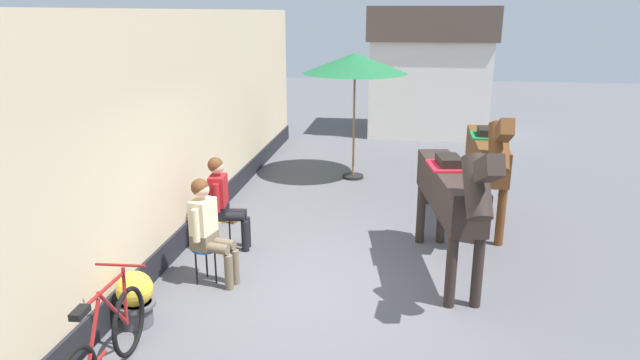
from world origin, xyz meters
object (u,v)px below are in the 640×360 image
object	(u,v)px
seated_visitor_far	(223,199)
flower_planter_near	(136,298)
seated_visitor_near	(208,226)
satchel_bag	(235,216)
cafe_parasol	(355,64)
leaning_bicycle	(105,347)
saddled_horse_near	(451,192)
saddled_horse_far	(487,156)

from	to	relation	value
seated_visitor_far	flower_planter_near	size ratio (longest dim) A/B	2.17
seated_visitor_near	satchel_bag	size ratio (longest dim) A/B	4.96
seated_visitor_far	satchel_bag	bearing A→B (deg)	99.72
cafe_parasol	satchel_bag	bearing A→B (deg)	-121.17
flower_planter_near	cafe_parasol	distance (m)	6.73
seated_visitor_far	leaning_bicycle	distance (m)	3.25
flower_planter_near	satchel_bag	xyz separation A→B (m)	(0.13, 3.29, -0.23)
seated_visitor_far	saddled_horse_near	world-z (taller)	saddled_horse_near
leaning_bicycle	cafe_parasol	xyz separation A→B (m)	(1.65, 7.17, 1.97)
saddled_horse_near	saddled_horse_far	xyz separation A→B (m)	(0.70, 1.98, 0.00)
flower_planter_near	leaning_bicycle	xyz separation A→B (m)	(0.21, -1.03, 0.06)
saddled_horse_near	flower_planter_near	world-z (taller)	saddled_horse_near
saddled_horse_far	satchel_bag	xyz separation A→B (m)	(-4.07, -0.48, -1.06)
flower_planter_near	cafe_parasol	size ratio (longest dim) A/B	0.25
seated_visitor_far	saddled_horse_far	distance (m)	4.21
seated_visitor_far	leaning_bicycle	world-z (taller)	seated_visitor_far
seated_visitor_near	saddled_horse_far	size ratio (longest dim) A/B	0.46
seated_visitor_far	satchel_bag	world-z (taller)	seated_visitor_far
seated_visitor_near	cafe_parasol	size ratio (longest dim) A/B	0.54
seated_visitor_near	flower_planter_near	world-z (taller)	seated_visitor_near
saddled_horse_far	satchel_bag	bearing A→B (deg)	-173.25
flower_planter_near	satchel_bag	size ratio (longest dim) A/B	2.29
leaning_bicycle	cafe_parasol	size ratio (longest dim) A/B	0.68
leaning_bicycle	seated_visitor_far	bearing A→B (deg)	88.00
saddled_horse_near	leaning_bicycle	bearing A→B (deg)	-139.31
leaning_bicycle	saddled_horse_near	bearing A→B (deg)	40.69
saddled_horse_far	leaning_bicycle	xyz separation A→B (m)	(-3.99, -4.81, -0.76)
seated_visitor_far	saddled_horse_near	distance (m)	3.22
flower_planter_near	saddled_horse_near	bearing A→B (deg)	27.22
cafe_parasol	flower_planter_near	bearing A→B (deg)	-106.79
saddled_horse_near	flower_planter_near	xyz separation A→B (m)	(-3.49, -1.80, -0.82)
seated_visitor_far	saddled_horse_far	bearing A→B (deg)	22.21
seated_visitor_near	saddled_horse_near	bearing A→B (deg)	12.72
seated_visitor_near	saddled_horse_far	world-z (taller)	saddled_horse_far
seated_visitor_near	flower_planter_near	distance (m)	1.29
cafe_parasol	seated_visitor_far	bearing A→B (deg)	-111.22
cafe_parasol	satchel_bag	xyz separation A→B (m)	(-1.72, -2.85, -2.26)
flower_planter_near	seated_visitor_near	bearing A→B (deg)	67.12
seated_visitor_near	cafe_parasol	world-z (taller)	cafe_parasol
seated_visitor_far	saddled_horse_far	xyz separation A→B (m)	(3.88, 1.58, 0.38)
seated_visitor_near	leaning_bicycle	world-z (taller)	seated_visitor_near
seated_visitor_near	saddled_horse_near	distance (m)	3.12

